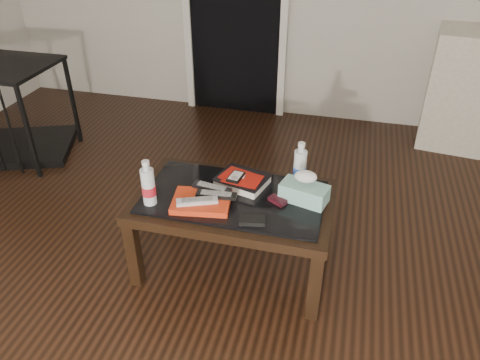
# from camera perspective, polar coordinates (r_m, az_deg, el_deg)

# --- Properties ---
(ground) EXTENTS (5.00, 5.00, 0.00)m
(ground) POSITION_cam_1_polar(r_m,az_deg,el_deg) (2.39, -6.34, -16.46)
(ground) COLOR black
(ground) RESTS_ON ground
(coffee_table) EXTENTS (1.00, 0.60, 0.46)m
(coffee_table) POSITION_cam_1_polar(r_m,az_deg,el_deg) (2.39, -0.76, -3.22)
(coffee_table) COLOR black
(coffee_table) RESTS_ON ground
(pet_crate) EXTENTS (1.05, 0.87, 0.71)m
(pet_crate) POSITION_cam_1_polar(r_m,az_deg,el_deg) (4.01, -26.66, 6.07)
(pet_crate) COLOR black
(pet_crate) RESTS_ON ground
(magazines) EXTENTS (0.31, 0.25, 0.03)m
(magazines) POSITION_cam_1_polar(r_m,az_deg,el_deg) (2.30, -4.71, -2.64)
(magazines) COLOR red
(magazines) RESTS_ON coffee_table
(remote_silver) EXTENTS (0.20, 0.12, 0.02)m
(remote_silver) POSITION_cam_1_polar(r_m,az_deg,el_deg) (2.26, -5.25, -2.54)
(remote_silver) COLOR silver
(remote_silver) RESTS_ON magazines
(remote_black_front) EXTENTS (0.20, 0.07, 0.02)m
(remote_black_front) POSITION_cam_1_polar(r_m,az_deg,el_deg) (2.30, -2.90, -1.79)
(remote_black_front) COLOR black
(remote_black_front) RESTS_ON magazines
(remote_black_back) EXTENTS (0.21, 0.08, 0.02)m
(remote_black_back) POSITION_cam_1_polar(r_m,az_deg,el_deg) (2.35, -3.48, -0.92)
(remote_black_back) COLOR black
(remote_black_back) RESTS_ON magazines
(textbook) EXTENTS (0.29, 0.26, 0.05)m
(textbook) POSITION_cam_1_polar(r_m,az_deg,el_deg) (2.43, 0.30, -0.08)
(textbook) COLOR black
(textbook) RESTS_ON coffee_table
(dvd_mailers) EXTENTS (0.22, 0.19, 0.01)m
(dvd_mailers) POSITION_cam_1_polar(r_m,az_deg,el_deg) (2.42, -0.02, 0.44)
(dvd_mailers) COLOR #AC140B
(dvd_mailers) RESTS_ON textbook
(ipod) EXTENTS (0.08, 0.11, 0.02)m
(ipod) POSITION_cam_1_polar(r_m,az_deg,el_deg) (2.40, -0.52, 0.41)
(ipod) COLOR black
(ipod) RESTS_ON dvd_mailers
(flip_phone) EXTENTS (0.10, 0.09, 0.02)m
(flip_phone) POSITION_cam_1_polar(r_m,az_deg,el_deg) (2.31, 4.59, -2.50)
(flip_phone) COLOR black
(flip_phone) RESTS_ON coffee_table
(wallet) EXTENTS (0.13, 0.09, 0.02)m
(wallet) POSITION_cam_1_polar(r_m,az_deg,el_deg) (2.18, 1.51, -4.92)
(wallet) COLOR black
(wallet) RESTS_ON coffee_table
(water_bottle_left) EXTENTS (0.07, 0.07, 0.24)m
(water_bottle_left) POSITION_cam_1_polar(r_m,az_deg,el_deg) (2.28, -11.16, -0.30)
(water_bottle_left) COLOR silver
(water_bottle_left) RESTS_ON coffee_table
(water_bottle_right) EXTENTS (0.08, 0.08, 0.24)m
(water_bottle_right) POSITION_cam_1_polar(r_m,az_deg,el_deg) (2.41, 7.33, 2.01)
(water_bottle_right) COLOR silver
(water_bottle_right) RESTS_ON coffee_table
(tissue_box) EXTENTS (0.25, 0.17, 0.09)m
(tissue_box) POSITION_cam_1_polar(r_m,az_deg,el_deg) (2.32, 7.83, -1.56)
(tissue_box) COLOR teal
(tissue_box) RESTS_ON coffee_table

